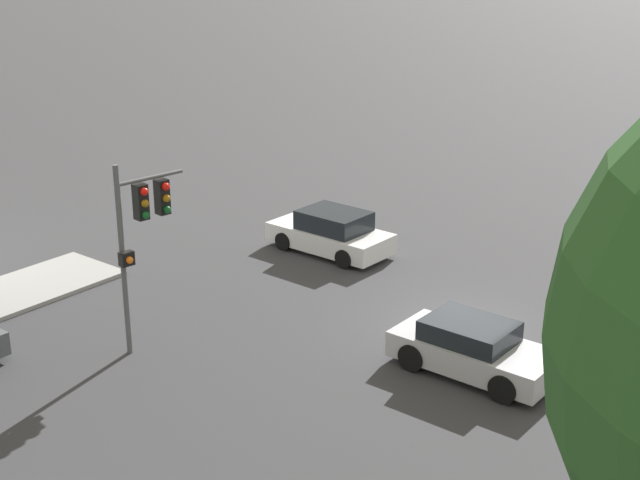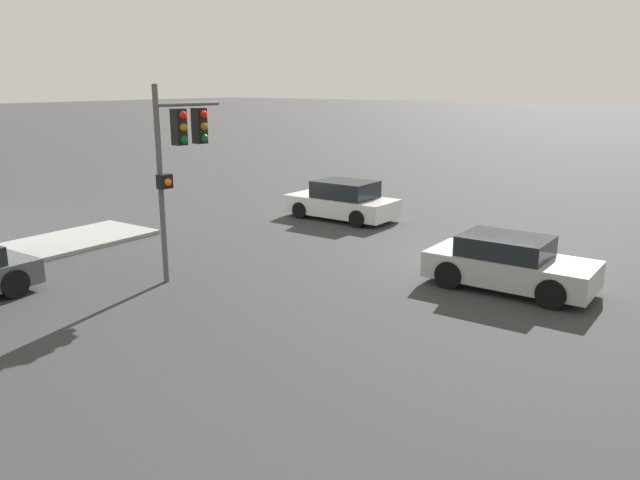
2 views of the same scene
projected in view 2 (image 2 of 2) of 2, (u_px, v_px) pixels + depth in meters
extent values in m
plane|color=#333335|center=(482.00, 260.00, 18.00)|extent=(300.00, 300.00, 0.00)
cylinder|color=#515456|center=(161.00, 186.00, 15.45)|extent=(0.14, 0.14, 4.95)
cylinder|color=#515456|center=(188.00, 104.00, 15.64)|extent=(0.35, 1.88, 0.10)
cube|color=black|center=(179.00, 127.00, 15.55)|extent=(0.34, 0.34, 0.90)
sphere|color=red|center=(183.00, 115.00, 15.35)|extent=(0.20, 0.20, 0.20)
sphere|color=#99660F|center=(183.00, 127.00, 15.43)|extent=(0.20, 0.20, 0.20)
sphere|color=#0F511E|center=(184.00, 140.00, 15.50)|extent=(0.20, 0.20, 0.20)
cube|color=black|center=(199.00, 126.00, 16.00)|extent=(0.34, 0.34, 0.90)
sphere|color=red|center=(203.00, 114.00, 15.80)|extent=(0.20, 0.20, 0.20)
sphere|color=#99660F|center=(204.00, 126.00, 15.87)|extent=(0.20, 0.20, 0.20)
sphere|color=#0F511E|center=(204.00, 138.00, 15.94)|extent=(0.20, 0.20, 0.20)
cube|color=black|center=(165.00, 181.00, 15.30)|extent=(0.27, 0.38, 0.35)
sphere|color=orange|center=(168.00, 182.00, 15.21)|extent=(0.18, 0.18, 0.18)
cube|color=#B7B7BC|center=(510.00, 269.00, 15.36)|extent=(4.01, 1.79, 0.65)
cube|color=black|center=(505.00, 246.00, 15.31)|extent=(2.09, 1.57, 0.49)
cylinder|color=black|center=(571.00, 276.00, 15.37)|extent=(0.70, 0.22, 0.70)
cylinder|color=black|center=(551.00, 294.00, 14.05)|extent=(0.70, 0.22, 0.70)
cylinder|color=black|center=(475.00, 260.00, 16.76)|extent=(0.70, 0.22, 0.70)
cylinder|color=black|center=(449.00, 275.00, 15.44)|extent=(0.70, 0.22, 0.70)
cube|color=silver|center=(341.00, 206.00, 23.38)|extent=(4.19, 1.92, 0.65)
cube|color=black|center=(345.00, 189.00, 23.13)|extent=(2.19, 1.66, 0.62)
cylinder|color=black|center=(300.00, 210.00, 23.49)|extent=(0.63, 0.23, 0.62)
cylinder|color=black|center=(327.00, 203.00, 24.84)|extent=(0.63, 0.23, 0.62)
cylinder|color=black|center=(358.00, 219.00, 22.01)|extent=(0.63, 0.23, 0.62)
cylinder|color=black|center=(383.00, 211.00, 23.36)|extent=(0.63, 0.23, 0.62)
cylinder|color=black|center=(14.00, 284.00, 14.77)|extent=(0.23, 0.70, 0.70)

